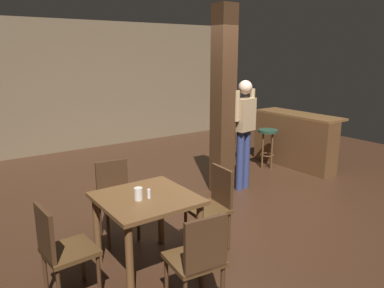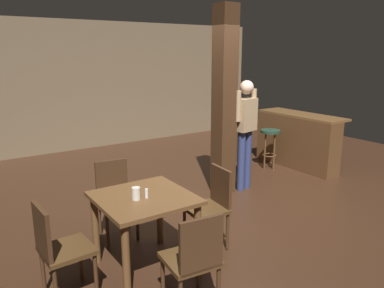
% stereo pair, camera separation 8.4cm
% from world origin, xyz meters
% --- Properties ---
extents(ground_plane, '(10.80, 10.80, 0.00)m').
position_xyz_m(ground_plane, '(0.00, 0.00, 0.00)').
color(ground_plane, '#382114').
extents(wall_back, '(8.00, 0.10, 2.80)m').
position_xyz_m(wall_back, '(0.00, 4.50, 1.40)').
color(wall_back, '#756047').
rests_on(wall_back, ground_plane).
extents(pillar, '(0.28, 0.28, 2.80)m').
position_xyz_m(pillar, '(0.30, 0.60, 1.40)').
color(pillar, '#422816').
rests_on(pillar, ground_plane).
extents(dining_table, '(0.89, 0.89, 0.77)m').
position_xyz_m(dining_table, '(-1.69, -0.64, 0.63)').
color(dining_table, brown).
rests_on(dining_table, ground_plane).
extents(chair_north, '(0.47, 0.47, 0.89)m').
position_xyz_m(chair_north, '(-1.66, 0.18, 0.51)').
color(chair_north, '#4C3319').
rests_on(chair_north, ground_plane).
extents(chair_south, '(0.46, 0.46, 0.89)m').
position_xyz_m(chair_south, '(-1.66, -1.47, 0.51)').
color(chair_south, '#4C3319').
rests_on(chair_south, ground_plane).
extents(chair_east, '(0.46, 0.46, 0.89)m').
position_xyz_m(chair_east, '(-0.86, -0.64, 0.51)').
color(chair_east, '#4C3319').
rests_on(chair_east, ground_plane).
extents(chair_west, '(0.45, 0.45, 0.89)m').
position_xyz_m(chair_west, '(-2.54, -0.67, 0.51)').
color(chair_west, '#4C3319').
rests_on(chair_west, ground_plane).
extents(napkin_cup, '(0.08, 0.08, 0.12)m').
position_xyz_m(napkin_cup, '(-1.79, -0.67, 0.83)').
color(napkin_cup, silver).
rests_on(napkin_cup, dining_table).
extents(salt_shaker, '(0.03, 0.03, 0.09)m').
position_xyz_m(salt_shaker, '(-1.69, -0.70, 0.82)').
color(salt_shaker, silver).
rests_on(salt_shaker, dining_table).
extents(standing_person, '(0.47, 0.26, 1.72)m').
position_xyz_m(standing_person, '(0.64, 0.50, 1.00)').
color(standing_person, tan).
rests_on(standing_person, ground_plane).
extents(bar_counter, '(0.56, 1.71, 1.01)m').
position_xyz_m(bar_counter, '(2.27, 0.86, 0.51)').
color(bar_counter, brown).
rests_on(bar_counter, ground_plane).
extents(bar_stool_near, '(0.36, 0.36, 0.73)m').
position_xyz_m(bar_stool_near, '(1.79, 1.08, 0.55)').
color(bar_stool_near, '#1E3828').
rests_on(bar_stool_near, ground_plane).
extents(bar_stool_mid, '(0.34, 0.34, 0.77)m').
position_xyz_m(bar_stool_mid, '(1.62, 1.69, 0.57)').
color(bar_stool_mid, '#1E3828').
rests_on(bar_stool_mid, ground_plane).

